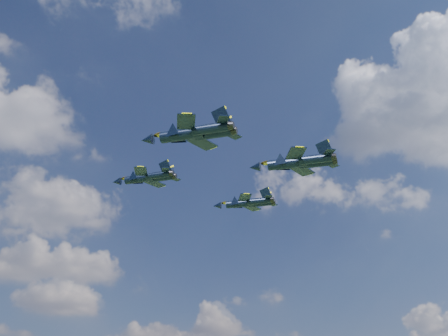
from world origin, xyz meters
TOP-DOWN VIEW (x-y plane):
  - jet_lead at (-9.36, 16.25)m, footprint 12.82×12.65m
  - jet_left at (-8.92, -4.96)m, footprint 16.04×15.48m
  - jet_right at (13.92, 17.38)m, footprint 13.14×12.28m
  - jet_slot at (13.39, -2.88)m, footprint 15.88×14.87m

SIDE VIEW (x-z plane):
  - jet_right at x=13.92m, z-range 54.77..58.24m
  - jet_lead at x=-9.36m, z-range 55.90..59.36m
  - jet_slot at x=13.39m, z-range 55.57..59.76m
  - jet_left at x=-8.92m, z-range 55.56..59.85m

